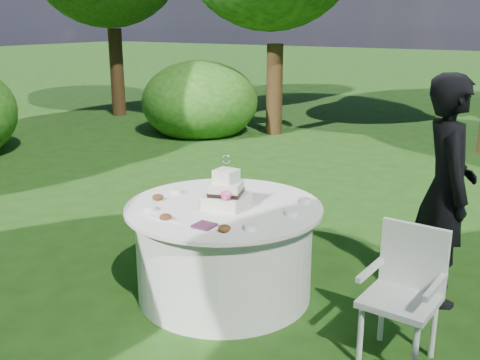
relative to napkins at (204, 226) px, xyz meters
The scene contains 9 objects.
ground 0.92m from the napkins, 107.34° to the left, with size 80.00×80.00×0.00m, color #1D3C10.
napkins is the anchor object (origin of this frame).
feather_plume 0.33m from the napkins, behind, with size 0.48×0.07×0.01m, color white.
guest 1.90m from the napkins, 45.21° to the left, with size 0.66×0.43×1.81m, color black.
table 0.63m from the napkins, 107.34° to the left, with size 1.56×1.56×0.77m.
cake 0.48m from the napkins, 103.74° to the left, with size 0.34×0.34×0.42m.
chair 1.41m from the napkins, 15.27° to the left, with size 0.49×0.47×0.90m.
votives 0.51m from the napkins, 101.29° to the left, with size 1.17×0.92×0.04m.
petal_cups 0.29m from the napkins, 162.77° to the left, with size 0.93×0.43×0.05m.
Camera 1 is at (2.32, -3.49, 2.18)m, focal length 42.00 mm.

